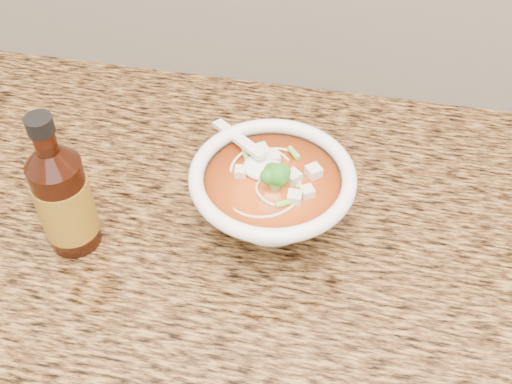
# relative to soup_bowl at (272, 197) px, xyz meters

# --- Properties ---
(counter_slab) EXTENTS (4.00, 0.68, 0.04)m
(counter_slab) POSITION_rel_soup_bowl_xyz_m (0.11, -0.02, -0.07)
(counter_slab) COLOR olive
(counter_slab) RESTS_ON cabinet
(soup_bowl) EXTENTS (0.20, 0.20, 0.11)m
(soup_bowl) POSITION_rel_soup_bowl_xyz_m (0.00, 0.00, 0.00)
(soup_bowl) COLOR white
(soup_bowl) RESTS_ON counter_slab
(hot_sauce_bottle) EXTENTS (0.08, 0.08, 0.20)m
(hot_sauce_bottle) POSITION_rel_soup_bowl_xyz_m (-0.23, -0.07, 0.03)
(hot_sauce_bottle) COLOR #3E1408
(hot_sauce_bottle) RESTS_ON counter_slab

